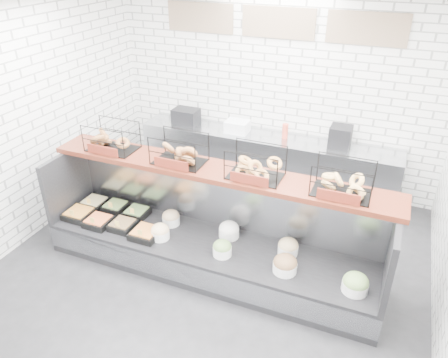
% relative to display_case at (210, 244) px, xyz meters
% --- Properties ---
extents(ground, '(5.50, 5.50, 0.00)m').
position_rel_display_case_xyz_m(ground, '(0.02, -0.34, -0.33)').
color(ground, black).
rests_on(ground, ground).
extents(room_shell, '(5.02, 5.51, 3.01)m').
position_rel_display_case_xyz_m(room_shell, '(0.02, 0.26, 1.73)').
color(room_shell, white).
rests_on(room_shell, ground).
extents(display_case, '(4.00, 0.90, 1.20)m').
position_rel_display_case_xyz_m(display_case, '(0.00, 0.00, 0.00)').
color(display_case, black).
rests_on(display_case, ground).
extents(bagel_shelf, '(4.10, 0.50, 0.40)m').
position_rel_display_case_xyz_m(bagel_shelf, '(0.02, 0.18, 1.04)').
color(bagel_shelf, '#41160E').
rests_on(bagel_shelf, display_case).
extents(prep_counter, '(4.00, 0.60, 1.20)m').
position_rel_display_case_xyz_m(prep_counter, '(0.01, 2.09, 0.14)').
color(prep_counter, '#93969B').
rests_on(prep_counter, ground).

